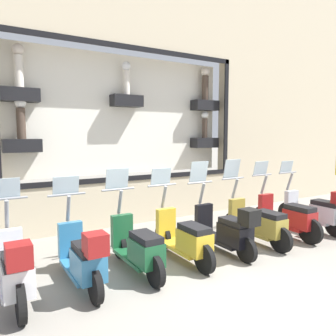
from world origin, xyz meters
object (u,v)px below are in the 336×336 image
at_px(scooter_black_3, 227,229).
at_px(scooter_green_5, 138,247).
at_px(scooter_silver_0, 317,211).
at_px(scooter_red_1, 288,217).
at_px(scooter_olive_2, 259,223).
at_px(scooter_yellow_4, 185,238).
at_px(scooter_white_7, 15,270).
at_px(scooter_teal_6, 84,258).

bearing_deg(scooter_black_3, scooter_green_5, 87.87).
xyz_separation_m(scooter_silver_0, scooter_green_5, (0.06, 4.47, -0.06)).
relative_size(scooter_red_1, scooter_olive_2, 1.00).
distance_m(scooter_yellow_4, scooter_green_5, 0.89).
height_order(scooter_red_1, scooter_white_7, scooter_red_1).
height_order(scooter_silver_0, scooter_yellow_4, scooter_yellow_4).
relative_size(scooter_olive_2, scooter_black_3, 1.01).
bearing_deg(scooter_black_3, scooter_olive_2, -85.56).
distance_m(scooter_red_1, scooter_white_7, 5.36).
bearing_deg(scooter_teal_6, scooter_silver_0, -89.87).
relative_size(scooter_silver_0, scooter_olive_2, 1.00).
xyz_separation_m(scooter_yellow_4, scooter_green_5, (0.00, 0.89, 0.00)).
distance_m(scooter_silver_0, scooter_red_1, 0.90).
xyz_separation_m(scooter_olive_2, scooter_black_3, (-0.07, 0.89, 0.03)).
relative_size(scooter_red_1, scooter_teal_6, 1.01).
bearing_deg(scooter_red_1, scooter_yellow_4, 90.09).
bearing_deg(scooter_yellow_4, scooter_green_5, 89.95).
relative_size(scooter_black_3, scooter_teal_6, 1.00).
xyz_separation_m(scooter_red_1, scooter_yellow_4, (-0.00, 2.68, -0.02)).
bearing_deg(scooter_yellow_4, scooter_red_1, -89.91).
distance_m(scooter_silver_0, scooter_olive_2, 1.79).
height_order(scooter_silver_0, scooter_olive_2, scooter_olive_2).
bearing_deg(scooter_green_5, scooter_white_7, 91.96).
distance_m(scooter_silver_0, scooter_green_5, 4.47).
xyz_separation_m(scooter_black_3, scooter_green_5, (0.07, 1.79, -0.03)).
bearing_deg(scooter_white_7, scooter_red_1, -89.31).
height_order(scooter_yellow_4, scooter_green_5, scooter_green_5).
height_order(scooter_black_3, scooter_yellow_4, scooter_black_3).
relative_size(scooter_black_3, scooter_white_7, 0.99).
relative_size(scooter_silver_0, scooter_white_7, 1.00).
xyz_separation_m(scooter_red_1, scooter_green_5, (-0.00, 3.58, -0.02)).
height_order(scooter_black_3, scooter_teal_6, scooter_black_3).
xyz_separation_m(scooter_red_1, scooter_black_3, (-0.07, 1.79, 0.02)).
xyz_separation_m(scooter_green_5, scooter_teal_6, (-0.07, 0.89, 0.03)).
relative_size(scooter_yellow_4, scooter_white_7, 1.00).
bearing_deg(scooter_olive_2, scooter_white_7, 90.82).
bearing_deg(scooter_olive_2, scooter_yellow_4, 90.12).
height_order(scooter_green_5, scooter_white_7, scooter_green_5).
distance_m(scooter_olive_2, scooter_yellow_4, 1.79).
bearing_deg(scooter_silver_0, scooter_red_1, 86.19).
height_order(scooter_silver_0, scooter_red_1, scooter_red_1).
distance_m(scooter_silver_0, scooter_teal_6, 5.36).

